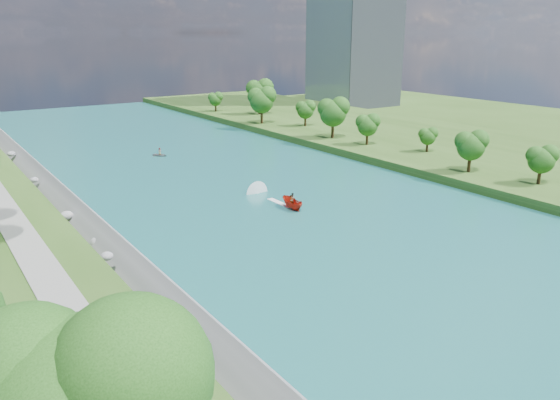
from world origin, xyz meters
TOP-DOWN VIEW (x-y plane):
  - ground at (0.00, 0.00)m, footprint 260.00×260.00m
  - river_water at (0.00, 20.00)m, footprint 55.00×240.00m
  - berm_east at (49.50, 20.00)m, footprint 44.00×240.00m
  - riprap_bank at (-25.85, 18.84)m, footprint 4.62×236.00m
  - riverside_path at (-32.50, 20.00)m, footprint 3.00×200.00m
  - office_tower at (82.50, 95.00)m, footprint 22.00×22.00m
  - trees_east at (35.99, 42.84)m, footprint 17.40×141.79m
  - motorboat at (1.00, 15.97)m, footprint 3.60×18.95m
  - raft at (-1.03, 55.48)m, footprint 3.38×3.59m

SIDE VIEW (x-z plane):
  - ground at x=0.00m, z-range 0.00..0.00m
  - river_water at x=0.00m, z-range 0.00..0.10m
  - raft at x=-1.03m, z-range -0.34..1.27m
  - berm_east at x=49.50m, z-range 0.00..1.50m
  - motorboat at x=1.00m, z-range -0.23..1.83m
  - riprap_bank at x=-25.85m, z-range -0.45..4.08m
  - riverside_path at x=-32.50m, z-range 3.50..3.60m
  - trees_east at x=35.99m, z-range 0.50..11.61m
  - office_tower at x=82.50m, z-range 0.00..60.00m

